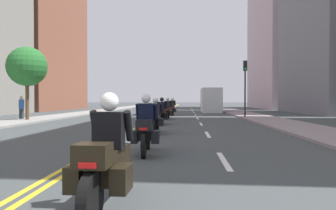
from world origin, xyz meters
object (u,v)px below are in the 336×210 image
(motorcycle_0, at_px, (107,161))
(pedestrian_1, at_px, (22,108))
(motorcycle_4, at_px, (168,111))
(parked_truck, at_px, (211,101))
(motorcycle_1, at_px, (146,129))
(traffic_light_near, at_px, (245,79))
(motorcycle_3, at_px, (162,113))
(motorcycle_5, at_px, (172,108))
(street_tree_0, at_px, (27,67))
(motorcycle_2, at_px, (155,119))

(motorcycle_0, bearing_deg, pedestrian_1, 122.33)
(motorcycle_4, distance_m, parked_truck, 15.09)
(motorcycle_0, distance_m, motorcycle_1, 4.48)
(pedestrian_1, bearing_deg, motorcycle_1, -141.80)
(motorcycle_4, bearing_deg, traffic_light_near, 18.89)
(motorcycle_0, relative_size, motorcycle_3, 1.03)
(motorcycle_5, bearing_deg, street_tree_0, -137.58)
(motorcycle_4, bearing_deg, motorcycle_5, 90.52)
(motorcycle_3, bearing_deg, motorcycle_1, -87.34)
(motorcycle_0, height_order, motorcycle_3, motorcycle_3)
(motorcycle_3, bearing_deg, motorcycle_2, -88.20)
(motorcycle_1, bearing_deg, traffic_light_near, 69.47)
(motorcycle_5, bearing_deg, traffic_light_near, -28.82)
(traffic_light_near, bearing_deg, motorcycle_2, -116.49)
(motorcycle_0, distance_m, motorcycle_4, 20.37)
(motorcycle_2, distance_m, pedestrian_1, 13.16)
(motorcycle_2, bearing_deg, motorcycle_0, -87.37)
(motorcycle_3, height_order, parked_truck, parked_truck)
(motorcycle_4, bearing_deg, motorcycle_0, -87.08)
(motorcycle_3, bearing_deg, traffic_light_near, 49.39)
(pedestrian_1, bearing_deg, parked_truck, -40.35)
(motorcycle_4, height_order, parked_truck, parked_truck)
(street_tree_0, bearing_deg, pedestrian_1, 135.86)
(motorcycle_0, relative_size, motorcycle_5, 1.02)
(motorcycle_3, relative_size, motorcycle_4, 1.06)
(motorcycle_0, distance_m, pedestrian_1, 21.12)
(motorcycle_0, xyz_separation_m, motorcycle_4, (-0.32, 20.37, 0.01))
(motorcycle_4, bearing_deg, motorcycle_3, -88.72)
(motorcycle_5, relative_size, street_tree_0, 0.44)
(motorcycle_2, height_order, pedestrian_1, pedestrian_1)
(traffic_light_near, bearing_deg, motorcycle_1, -108.12)
(motorcycle_1, relative_size, motorcycle_4, 1.03)
(motorcycle_0, bearing_deg, street_tree_0, 121.45)
(motorcycle_1, height_order, street_tree_0, street_tree_0)
(pedestrian_1, bearing_deg, traffic_light_near, -75.57)
(motorcycle_0, relative_size, traffic_light_near, 0.50)
(motorcycle_1, distance_m, pedestrian_1, 17.36)
(motorcycle_4, distance_m, motorcycle_5, 5.37)
(motorcycle_3, bearing_deg, motorcycle_5, 89.64)
(motorcycle_4, bearing_deg, street_tree_0, -161.19)
(motorcycle_0, distance_m, traffic_light_near, 23.09)
(motorcycle_2, bearing_deg, pedestrian_1, 142.12)
(motorcycle_1, height_order, motorcycle_5, motorcycle_5)
(traffic_light_near, distance_m, street_tree_0, 16.21)
(pedestrian_1, distance_m, street_tree_0, 3.03)
(motorcycle_3, relative_size, motorcycle_5, 0.99)
(parked_truck, bearing_deg, motorcycle_0, -96.50)
(motorcycle_0, bearing_deg, motorcycle_1, 92.78)
(motorcycle_5, distance_m, pedestrian_1, 12.75)
(motorcycle_2, bearing_deg, parked_truck, 81.20)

